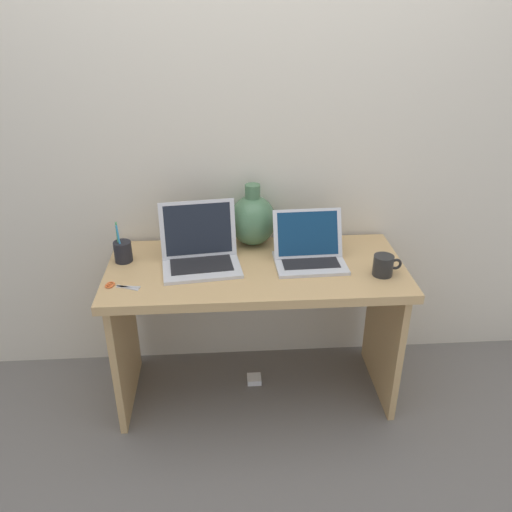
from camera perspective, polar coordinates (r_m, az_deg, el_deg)
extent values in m
plane|color=slate|center=(2.70, 0.00, -14.39)|extent=(6.00, 6.00, 0.00)
cube|color=beige|center=(2.43, -0.54, 13.10)|extent=(4.40, 0.04, 2.40)
cube|color=tan|center=(2.30, 0.00, -1.55)|extent=(1.31, 0.59, 0.04)
cube|color=tan|center=(2.53, -14.15, -8.95)|extent=(0.03, 0.50, 0.66)
cube|color=tan|center=(2.60, 13.76, -7.89)|extent=(0.03, 0.50, 0.66)
cube|color=silver|center=(2.29, -5.97, -1.08)|extent=(0.36, 0.29, 0.01)
cube|color=black|center=(2.29, -5.98, -0.88)|extent=(0.28, 0.18, 0.00)
cube|color=silver|center=(2.32, -6.35, 2.93)|extent=(0.34, 0.10, 0.25)
cube|color=black|center=(2.32, -6.35, 2.93)|extent=(0.30, 0.09, 0.22)
cube|color=silver|center=(2.32, 5.88, -0.71)|extent=(0.31, 0.25, 0.01)
cube|color=black|center=(2.31, 5.89, -0.51)|extent=(0.25, 0.15, 0.00)
cube|color=silver|center=(2.33, 5.67, 2.46)|extent=(0.31, 0.11, 0.20)
cube|color=navy|center=(2.33, 5.67, 2.46)|extent=(0.27, 0.10, 0.18)
ellipsoid|color=#47704C|center=(2.45, -0.37, 3.92)|extent=(0.22, 0.22, 0.24)
cylinder|color=#47704C|center=(2.40, -0.38, 7.04)|extent=(0.07, 0.07, 0.07)
cylinder|color=black|center=(2.27, 13.70, -1.01)|extent=(0.09, 0.09, 0.09)
torus|color=black|center=(2.28, 15.03, -0.86)|extent=(0.05, 0.01, 0.05)
cylinder|color=black|center=(2.39, -14.32, 0.47)|extent=(0.08, 0.08, 0.09)
cylinder|color=#4CA566|center=(2.37, -14.85, 1.78)|extent=(0.01, 0.01, 0.16)
cylinder|color=#338CBF|center=(2.35, -14.69, 1.54)|extent=(0.02, 0.01, 0.15)
cube|color=#B7B7BC|center=(2.19, -13.77, -3.30)|extent=(0.10, 0.03, 0.00)
cube|color=#B7B7BC|center=(2.19, -13.84, -3.39)|extent=(0.10, 0.05, 0.00)
torus|color=orange|center=(2.22, -15.74, -3.14)|extent=(0.03, 0.04, 0.01)
torus|color=orange|center=(2.23, -15.58, -2.96)|extent=(0.03, 0.04, 0.01)
cube|color=white|center=(2.73, -0.20, -13.31)|extent=(0.07, 0.07, 0.03)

